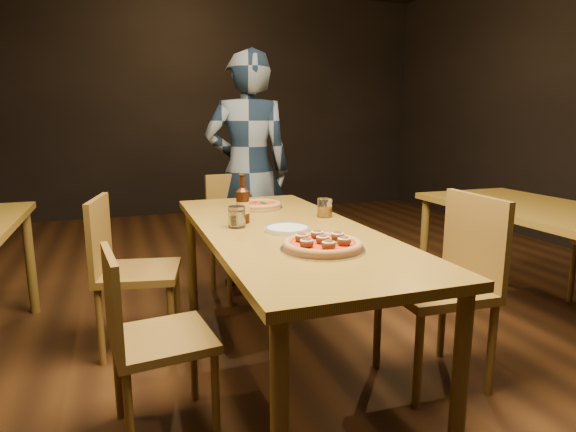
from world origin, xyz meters
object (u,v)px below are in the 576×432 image
object	(u,v)px
plate_stack	(287,229)
amber_glass	(325,208)
pizza_meatball	(323,244)
chair_main_e	(434,287)
table_right	(573,226)
beer_bottle	(243,206)
water_glass	(237,217)
diner	(248,171)
chair_main_sw	(139,271)
chair_main_nw	(162,337)
chair_end	(244,234)
pizza_margherita	(259,205)
table_main	(285,242)

from	to	relation	value
plate_stack	amber_glass	xyz separation A→B (m)	(0.31, 0.27, 0.04)
pizza_meatball	chair_main_e	bearing A→B (deg)	7.05
table_right	chair_main_e	world-z (taller)	chair_main_e
amber_glass	chair_main_e	bearing A→B (deg)	-58.68
beer_bottle	plate_stack	bearing A→B (deg)	-59.17
water_glass	diner	distance (m)	1.32
chair_main_sw	water_glass	size ratio (longest dim) A/B	8.49
table_right	chair_main_nw	bearing A→B (deg)	-176.67
chair_main_sw	plate_stack	distance (m)	0.93
chair_main_nw	chair_end	world-z (taller)	chair_end
chair_main_e	pizza_meatball	xyz separation A→B (m)	(-0.63, -0.08, 0.29)
table_right	beer_bottle	world-z (taller)	beer_bottle
pizza_margherita	water_glass	bearing A→B (deg)	-117.42
table_main	chair_main_sw	size ratio (longest dim) A/B	2.20
plate_stack	diner	size ratio (longest dim) A/B	0.12
table_main	chair_main_nw	bearing A→B (deg)	-152.32
water_glass	amber_glass	size ratio (longest dim) A/B	1.05
plate_stack	water_glass	size ratio (longest dim) A/B	1.99
chair_main_e	chair_main_nw	bearing A→B (deg)	-88.91
table_main	chair_main_nw	distance (m)	0.77
pizza_meatball	water_glass	bearing A→B (deg)	113.68
table_main	plate_stack	size ratio (longest dim) A/B	9.39
table_main	pizza_margherita	bearing A→B (deg)	87.08
diner	beer_bottle	bearing A→B (deg)	84.86
table_right	pizza_meatball	bearing A→B (deg)	-171.76
table_right	water_glass	size ratio (longest dim) A/B	18.65
pizza_meatball	diner	xyz separation A→B (m)	(0.16, 1.80, 0.12)
table_main	chair_main_nw	xyz separation A→B (m)	(-0.64, -0.34, -0.26)
plate_stack	chair_main_nw	bearing A→B (deg)	-157.38
table_right	chair_main_e	distance (m)	1.09
chair_end	diner	distance (m)	0.50
beer_bottle	amber_glass	xyz separation A→B (m)	(0.47, 0.01, -0.04)
table_main	chair_main_nw	world-z (taller)	chair_main_nw
pizza_meatball	plate_stack	world-z (taller)	pizza_meatball
chair_main_nw	pizza_meatball	world-z (taller)	chair_main_nw
pizza_meatball	amber_glass	distance (m)	0.70
chair_end	water_glass	bearing A→B (deg)	-113.12
pizza_meatball	plate_stack	distance (m)	0.37
chair_main_nw	diner	bearing A→B (deg)	-32.30
diner	pizza_margherita	bearing A→B (deg)	90.69
pizza_margherita	water_glass	size ratio (longest dim) A/B	2.72
beer_bottle	water_glass	distance (m)	0.11
chair_main_e	water_glass	xyz separation A→B (m)	(-0.86, 0.46, 0.32)
table_right	chair_main_sw	size ratio (longest dim) A/B	2.20
table_main	amber_glass	xyz separation A→B (m)	(0.30, 0.19, 0.12)
table_right	chair_main_nw	xyz separation A→B (m)	(-2.34, -0.14, -0.26)
amber_glass	diner	size ratio (longest dim) A/B	0.06
diner	chair_main_nw	bearing A→B (deg)	75.30
chair_main_e	chair_end	xyz separation A→B (m)	(-0.57, 1.49, -0.02)
chair_end	amber_glass	bearing A→B (deg)	-83.39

